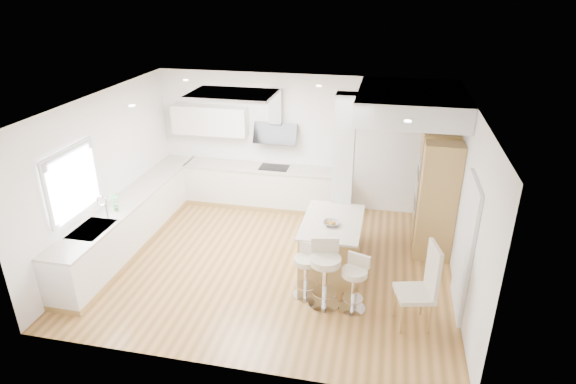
% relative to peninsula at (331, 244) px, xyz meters
% --- Properties ---
extents(ground, '(6.00, 6.00, 0.00)m').
position_rel_peninsula_xyz_m(ground, '(-0.99, -0.09, -0.45)').
color(ground, '#B07C41').
rests_on(ground, ground).
extents(ceiling, '(6.00, 5.00, 0.02)m').
position_rel_peninsula_xyz_m(ceiling, '(-0.99, -0.09, -0.45)').
color(ceiling, silver).
rests_on(ceiling, ground).
extents(wall_back, '(6.00, 0.04, 2.80)m').
position_rel_peninsula_xyz_m(wall_back, '(-0.99, 2.41, 0.95)').
color(wall_back, white).
rests_on(wall_back, ground).
extents(wall_left, '(0.04, 5.00, 2.80)m').
position_rel_peninsula_xyz_m(wall_left, '(-3.99, -0.09, 0.95)').
color(wall_left, white).
rests_on(wall_left, ground).
extents(wall_right, '(0.04, 5.00, 2.80)m').
position_rel_peninsula_xyz_m(wall_right, '(2.01, -0.09, 0.95)').
color(wall_right, white).
rests_on(wall_right, ground).
extents(skylight, '(4.10, 2.10, 0.06)m').
position_rel_peninsula_xyz_m(skylight, '(-1.78, 0.51, 2.32)').
color(skylight, white).
rests_on(skylight, ground).
extents(window_left, '(0.06, 1.28, 1.07)m').
position_rel_peninsula_xyz_m(window_left, '(-3.95, -0.99, 1.25)').
color(window_left, white).
rests_on(window_left, ground).
extents(doorway_right, '(0.05, 1.00, 2.10)m').
position_rel_peninsula_xyz_m(doorway_right, '(1.98, -0.69, 0.55)').
color(doorway_right, '#4A423A').
rests_on(doorway_right, ground).
extents(counter_left, '(0.63, 4.50, 1.35)m').
position_rel_peninsula_xyz_m(counter_left, '(-3.69, 0.14, 0.01)').
color(counter_left, tan).
rests_on(counter_left, ground).
extents(counter_back, '(3.62, 0.63, 2.50)m').
position_rel_peninsula_xyz_m(counter_back, '(-1.91, 2.14, 0.25)').
color(counter_back, tan).
rests_on(counter_back, ground).
extents(pillar, '(0.35, 0.35, 2.80)m').
position_rel_peninsula_xyz_m(pillar, '(0.06, 0.86, 0.95)').
color(pillar, white).
rests_on(pillar, ground).
extents(soffit, '(1.78, 2.20, 0.40)m').
position_rel_peninsula_xyz_m(soffit, '(1.11, 1.31, 2.15)').
color(soffit, silver).
rests_on(soffit, ground).
extents(oven_column, '(0.63, 1.21, 2.10)m').
position_rel_peninsula_xyz_m(oven_column, '(1.69, 1.14, 0.60)').
color(oven_column, tan).
rests_on(oven_column, ground).
extents(peninsula, '(0.97, 1.46, 0.95)m').
position_rel_peninsula_xyz_m(peninsula, '(0.00, 0.00, 0.00)').
color(peninsula, tan).
rests_on(peninsula, ground).
extents(bar_stool_a, '(0.48, 0.48, 0.87)m').
position_rel_peninsula_xyz_m(bar_stool_a, '(-0.27, -0.87, 0.04)').
color(bar_stool_a, silver).
rests_on(bar_stool_a, ground).
extents(bar_stool_b, '(0.56, 0.56, 1.06)m').
position_rel_peninsula_xyz_m(bar_stool_b, '(0.03, -1.04, 0.15)').
color(bar_stool_b, silver).
rests_on(bar_stool_b, ground).
extents(bar_stool_c, '(0.50, 0.50, 0.88)m').
position_rel_peninsula_xyz_m(bar_stool_c, '(0.47, -1.06, 0.05)').
color(bar_stool_c, silver).
rests_on(bar_stool_c, ground).
extents(dining_chair, '(0.60, 0.60, 1.28)m').
position_rel_peninsula_xyz_m(dining_chair, '(1.42, -1.20, 0.23)').
color(dining_chair, beige).
rests_on(dining_chair, ground).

